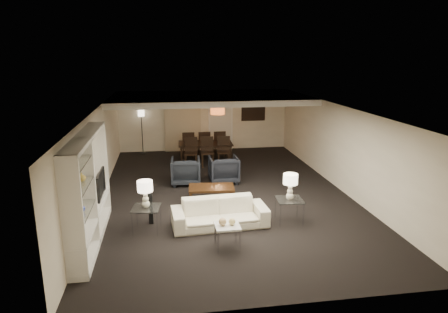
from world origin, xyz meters
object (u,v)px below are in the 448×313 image
at_px(armchair_right, 224,169).
at_px(chair_nm, 207,152).
at_px(dining_table, 206,152).
at_px(chair_nl, 191,153).
at_px(pendant_light, 218,111).
at_px(armchair_left, 186,171).
at_px(chair_fm, 204,144).
at_px(television, 96,184).
at_px(side_table_right, 289,210).
at_px(chair_fl, 188,145).
at_px(floor_speaker, 151,205).
at_px(sofa, 220,213).
at_px(table_lamp_right, 290,187).
at_px(vase_blue, 80,207).
at_px(floor_lamp, 142,132).
at_px(table_lamp_left, 145,194).
at_px(chair_fr, 219,144).
at_px(vase_amber, 82,177).
at_px(chair_nr, 224,151).
at_px(side_table_left, 147,219).
at_px(coffee_table, 211,194).
at_px(marble_table, 227,236).

xyz_separation_m(armchair_right, chair_nm, (-0.30, 1.91, 0.11)).
xyz_separation_m(dining_table, chair_nl, (-0.60, -0.65, 0.17)).
bearing_deg(pendant_light, chair_nm, -128.09).
xyz_separation_m(pendant_light, armchair_left, (-1.36, -2.49, -1.50)).
xyz_separation_m(dining_table, chair_fm, (0.00, 0.65, 0.17)).
xyz_separation_m(armchair_left, television, (-2.22, -2.86, 0.63)).
distance_m(side_table_right, chair_fl, 6.82).
bearing_deg(floor_speaker, sofa, -12.48).
bearing_deg(chair_nm, table_lamp_right, -73.56).
height_order(vase_blue, floor_lamp, floor_lamp).
distance_m(table_lamp_left, chair_fr, 7.02).
relative_size(table_lamp_right, chair_fr, 0.61).
bearing_deg(armchair_left, dining_table, -105.57).
relative_size(vase_amber, chair_nr, 0.16).
bearing_deg(chair_nr, chair_nm, -173.55).
height_order(side_table_right, table_lamp_left, table_lamp_left).
xyz_separation_m(armchair_right, chair_nl, (-0.90, 1.91, 0.11)).
height_order(side_table_left, television, television).
bearing_deg(floor_lamp, coffee_table, -70.42).
distance_m(sofa, chair_nl, 5.22).
bearing_deg(side_table_left, dining_table, 71.16).
bearing_deg(floor_speaker, marble_table, -41.36).
relative_size(side_table_right, chair_fm, 0.59).
bearing_deg(floor_speaker, dining_table, 72.42).
xyz_separation_m(table_lamp_left, chair_fm, (2.00, 6.51, -0.37)).
relative_size(armchair_right, marble_table, 1.79).
bearing_deg(table_lamp_left, side_table_right, 0.00).
xyz_separation_m(floor_speaker, chair_nr, (2.51, 4.80, 0.05)).
bearing_deg(armchair_left, television, 55.93).
bearing_deg(chair_fl, vase_amber, 72.00).
distance_m(vase_blue, chair_nr, 7.53).
distance_m(coffee_table, armchair_left, 1.81).
relative_size(pendant_light, table_lamp_left, 0.82).
bearing_deg(dining_table, side_table_left, -106.45).
xyz_separation_m(vase_amber, chair_nl, (2.56, 6.12, -1.12)).
distance_m(chair_nr, chair_fr, 1.30).
bearing_deg(armchair_right, floor_speaker, 51.75).
distance_m(table_lamp_left, dining_table, 6.22).
xyz_separation_m(television, chair_fm, (3.13, 6.07, -0.52)).
height_order(armchair_left, chair_fl, chair_fl).
relative_size(armchair_right, television, 0.90).
bearing_deg(chair_nm, television, -121.80).
xyz_separation_m(pendant_light, floor_lamp, (-2.85, 1.70, -1.04)).
height_order(pendant_light, chair_nl, pendant_light).
bearing_deg(pendant_light, armchair_right, -93.57).
bearing_deg(chair_fr, side_table_left, 65.34).
bearing_deg(vase_blue, dining_table, 66.16).
bearing_deg(table_lamp_right, coffee_table, 136.74).
bearing_deg(chair_fr, armchair_right, 81.76).
bearing_deg(dining_table, coffee_table, -91.64).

